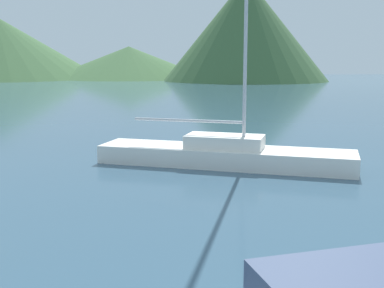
# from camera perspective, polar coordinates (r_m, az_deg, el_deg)

# --- Properties ---
(sailboat_inner) EXTENTS (8.87, 4.74, 11.60)m
(sailboat_inner) POSITION_cam_1_polar(r_m,az_deg,el_deg) (16.63, 3.90, -1.00)
(sailboat_inner) COLOR white
(sailboat_inner) RESTS_ON ground_plane
(hill_central) EXTENTS (32.24, 32.24, 6.27)m
(hill_central) POSITION_cam_1_polar(r_m,az_deg,el_deg) (98.75, -7.47, 9.59)
(hill_central) COLOR #3D6038
(hill_central) RESTS_ON ground_plane
(hill_east) EXTENTS (28.70, 28.70, 17.54)m
(hill_east) POSITION_cam_1_polar(r_m,az_deg,el_deg) (86.09, 6.39, 13.32)
(hill_east) COLOR #3D6038
(hill_east) RESTS_ON ground_plane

